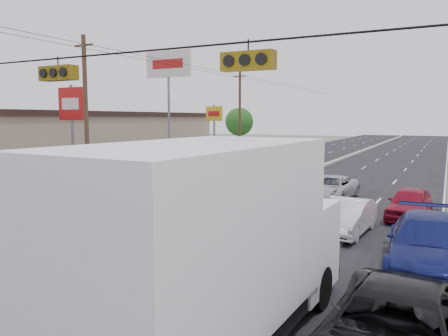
{
  "coord_description": "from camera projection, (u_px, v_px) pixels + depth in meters",
  "views": [
    {
      "loc": [
        9.94,
        -7.67,
        4.38
      ],
      "look_at": [
        1.25,
        9.19,
        2.2
      ],
      "focal_mm": 35.0,
      "sensor_mm": 36.0,
      "label": 1
    }
  ],
  "objects": [
    {
      "name": "ground",
      "position": [
        28.0,
        281.0,
        11.8
      ],
      "size": [
        200.0,
        200.0,
        0.0
      ],
      "primitive_type": "plane",
      "color": "#606356",
      "rests_on": "ground"
    },
    {
      "name": "pole_sign_billboard",
      "position": [
        168.0,
        71.0,
        42.11
      ],
      "size": [
        5.0,
        0.25,
        11.0
      ],
      "color": "slate",
      "rests_on": "ground"
    },
    {
      "name": "utility_pole_left_c",
      "position": [
        240.0,
        112.0,
        52.22
      ],
      "size": [
        1.6,
        0.3,
        10.0
      ],
      "color": "#422D1E",
      "rests_on": "ground"
    },
    {
      "name": "queue_car_a",
      "position": [
        265.0,
        190.0,
        21.87
      ],
      "size": [
        2.34,
        4.68,
        1.53
      ],
      "primitive_type": "imported",
      "rotation": [
        0.0,
        0.0,
        0.12
      ],
      "color": "black",
      "rests_on": "ground"
    },
    {
      "name": "road_surface",
      "position": [
        320.0,
        168.0,
        38.29
      ],
      "size": [
        20.0,
        160.0,
        0.02
      ],
      "primitive_type": "cube",
      "color": "black",
      "rests_on": "ground"
    },
    {
      "name": "queue_car_e",
      "position": [
        410.0,
        204.0,
        18.9
      ],
      "size": [
        1.87,
        4.11,
        1.37
      ],
      "primitive_type": "imported",
      "rotation": [
        0.0,
        0.0,
        -0.07
      ],
      "color": "maroon",
      "rests_on": "ground"
    },
    {
      "name": "strip_mall",
      "position": [
        61.0,
        138.0,
        45.44
      ],
      "size": [
        12.0,
        42.0,
        4.6
      ],
      "primitive_type": "cube",
      "color": "tan",
      "rests_on": "ground"
    },
    {
      "name": "box_truck",
      "position": [
        214.0,
        245.0,
        8.11
      ],
      "size": [
        3.1,
        7.92,
        3.96
      ],
      "rotation": [
        0.0,
        0.0,
        -0.05
      ],
      "color": "black",
      "rests_on": "ground"
    },
    {
      "name": "pole_sign_far",
      "position": [
        214.0,
        118.0,
        53.9
      ],
      "size": [
        2.2,
        0.25,
        6.0
      ],
      "color": "slate",
      "rests_on": "ground"
    },
    {
      "name": "queue_car_b",
      "position": [
        348.0,
        217.0,
        16.49
      ],
      "size": [
        1.63,
        3.97,
        1.28
      ],
      "primitive_type": "imported",
      "rotation": [
        0.0,
        0.0,
        -0.07
      ],
      "color": "silver",
      "rests_on": "ground"
    },
    {
      "name": "black_suv",
      "position": [
        394.0,
        336.0,
        7.34
      ],
      "size": [
        2.71,
        5.37,
        1.46
      ],
      "primitive_type": "imported",
      "rotation": [
        0.0,
        0.0,
        -0.06
      ],
      "color": "black",
      "rests_on": "ground"
    },
    {
      "name": "parking_lot",
      "position": [
        130.0,
        164.0,
        41.61
      ],
      "size": [
        10.0,
        42.0,
        0.02
      ],
      "primitive_type": "cube",
      "color": "black",
      "rests_on": "ground"
    },
    {
      "name": "queue_car_d",
      "position": [
        429.0,
        245.0,
        12.36
      ],
      "size": [
        2.51,
        5.57,
        1.58
      ],
      "primitive_type": "imported",
      "rotation": [
        0.0,
        0.0,
        0.05
      ],
      "color": "navy",
      "rests_on": "ground"
    },
    {
      "name": "utility_pole_left_b",
      "position": [
        86.0,
        107.0,
        30.15
      ],
      "size": [
        1.6,
        0.3,
        10.0
      ],
      "color": "#422D1E",
      "rests_on": "ground"
    },
    {
      "name": "center_median",
      "position": [
        320.0,
        167.0,
        38.28
      ],
      "size": [
        0.5,
        160.0,
        0.2
      ],
      "primitive_type": "cube",
      "color": "gray",
      "rests_on": "ground"
    },
    {
      "name": "queue_car_c",
      "position": [
        331.0,
        188.0,
        23.35
      ],
      "size": [
        2.46,
        4.73,
        1.27
      ],
      "primitive_type": "imported",
      "rotation": [
        0.0,
        0.0,
        -0.08
      ],
      "color": "#B5B7BE",
      "rests_on": "ground"
    },
    {
      "name": "oncoming_near",
      "position": [
        168.0,
        181.0,
        24.61
      ],
      "size": [
        2.9,
        5.89,
        1.65
      ],
      "primitive_type": "imported",
      "rotation": [
        0.0,
        0.0,
        3.03
      ],
      "color": "black",
      "rests_on": "ground"
    },
    {
      "name": "traffic_signals",
      "position": [
        55.0,
        72.0,
        10.53
      ],
      "size": [
        25.0,
        0.3,
        0.54
      ],
      "color": "black",
      "rests_on": "ground"
    },
    {
      "name": "pole_sign_mid",
      "position": [
        72.0,
        109.0,
        34.85
      ],
      "size": [
        2.6,
        0.25,
        7.0
      ],
      "color": "slate",
      "rests_on": "ground"
    },
    {
      "name": "oncoming_far",
      "position": [
        272.0,
        167.0,
        32.43
      ],
      "size": [
        2.75,
        5.49,
        1.49
      ],
      "primitive_type": "imported",
      "rotation": [
        0.0,
        0.0,
        3.09
      ],
      "color": "#9EA0A6",
      "rests_on": "ground"
    },
    {
      "name": "red_sedan",
      "position": [
        162.0,
        226.0,
        14.86
      ],
      "size": [
        1.89,
        4.43,
        1.42
      ],
      "primitive_type": "imported",
      "rotation": [
        0.0,
        0.0,
        -0.09
      ],
      "color": "#A3190A",
      "rests_on": "ground"
    },
    {
      "name": "tree_left_far",
      "position": [
        239.0,
        122.0,
        74.37
      ],
      "size": [
        4.8,
        4.8,
        6.12
      ],
      "color": "#382619",
      "rests_on": "ground"
    }
  ]
}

